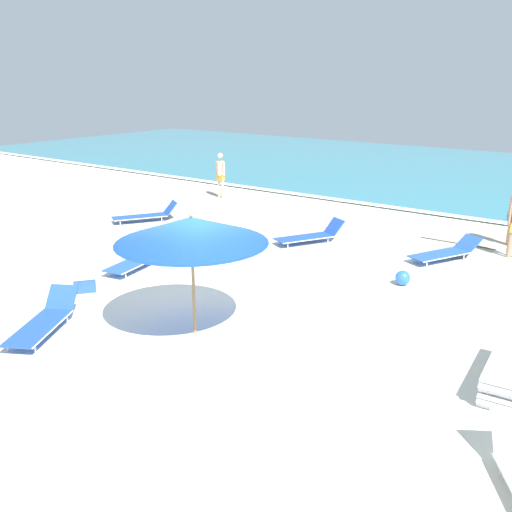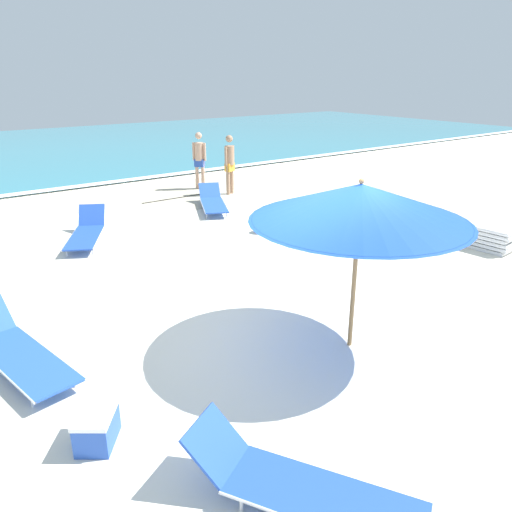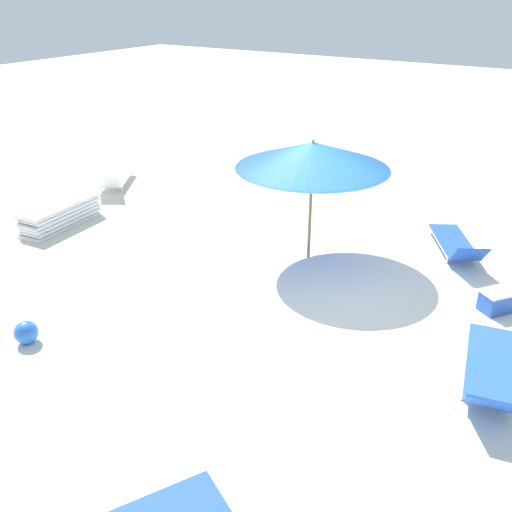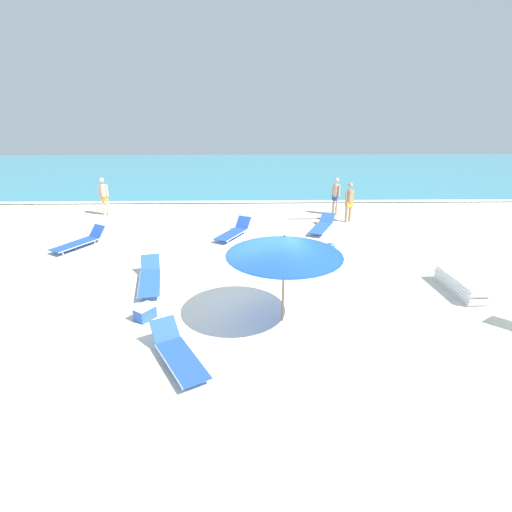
# 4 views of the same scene
# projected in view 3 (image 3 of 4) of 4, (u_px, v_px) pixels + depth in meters

# --- Properties ---
(ground_plane) EXTENTS (60.00, 60.00, 0.16)m
(ground_plane) POSITION_uv_depth(u_px,v_px,m) (322.00, 285.00, 10.09)
(ground_plane) COLOR silver
(beach_umbrella) EXTENTS (2.77, 2.77, 2.31)m
(beach_umbrella) POSITION_uv_depth(u_px,v_px,m) (313.00, 155.00, 10.07)
(beach_umbrella) COLOR #9E7547
(beach_umbrella) RESTS_ON ground_plane
(lounger_stack) EXTENTS (0.77, 1.96, 0.49)m
(lounger_stack) POSITION_uv_depth(u_px,v_px,m) (60.00, 215.00, 12.24)
(lounger_stack) COLOR white
(lounger_stack) RESTS_ON ground_plane
(sun_lounger_under_umbrella) EXTENTS (1.55, 2.09, 0.58)m
(sun_lounger_under_umbrella) POSITION_uv_depth(u_px,v_px,m) (456.00, 244.00, 10.96)
(sun_lounger_under_umbrella) COLOR blue
(sun_lounger_under_umbrella) RESTS_ON ground_plane
(sun_lounger_beside_umbrella) EXTENTS (1.02, 2.33, 0.58)m
(sun_lounger_beside_umbrella) POSITION_uv_depth(u_px,v_px,m) (490.00, 371.00, 7.41)
(sun_lounger_beside_umbrella) COLOR blue
(sun_lounger_beside_umbrella) RESTS_ON ground_plane
(sun_lounger_mid_beach_solo) EXTENTS (1.56, 1.98, 0.63)m
(sun_lounger_mid_beach_solo) POSITION_uv_depth(u_px,v_px,m) (115.00, 178.00, 14.58)
(sun_lounger_mid_beach_solo) COLOR white
(sun_lounger_mid_beach_solo) RESTS_ON ground_plane
(beach_ball) EXTENTS (0.35, 0.35, 0.35)m
(beach_ball) POSITION_uv_depth(u_px,v_px,m) (26.00, 332.00, 8.28)
(beach_ball) COLOR blue
(beach_ball) RESTS_ON ground_plane
(cooler_box) EXTENTS (0.58, 0.61, 0.37)m
(cooler_box) POSITION_uv_depth(u_px,v_px,m) (497.00, 301.00, 9.07)
(cooler_box) COLOR blue
(cooler_box) RESTS_ON ground_plane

